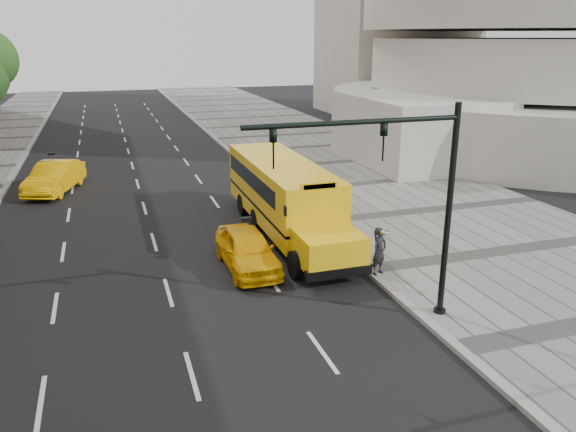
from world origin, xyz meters
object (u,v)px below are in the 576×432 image
object	(u,v)px
taxi_near	(247,249)
pedestrian	(379,251)
traffic_signal	(407,190)
school_bus	(283,192)
taxi_far	(54,177)

from	to	relation	value
taxi_near	pedestrian	xyz separation A→B (m)	(4.15, -2.23, 0.27)
traffic_signal	taxi_near	bearing A→B (deg)	120.58
taxi_near	school_bus	bearing A→B (deg)	53.58
traffic_signal	pedestrian	bearing A→B (deg)	73.19
taxi_near	pedestrian	distance (m)	4.72
pedestrian	taxi_far	bearing A→B (deg)	101.76
taxi_near	taxi_far	bearing A→B (deg)	117.58
taxi_far	pedestrian	size ratio (longest dim) A/B	2.91
school_bus	taxi_far	size ratio (longest dim) A/B	2.34
school_bus	taxi_near	distance (m)	4.44
taxi_far	school_bus	bearing A→B (deg)	-27.15
taxi_near	taxi_far	xyz separation A→B (m)	(-7.31, 13.43, 0.09)
taxi_far	traffic_signal	world-z (taller)	traffic_signal
taxi_near	pedestrian	size ratio (longest dim) A/B	2.52
taxi_near	traffic_signal	distance (m)	7.12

